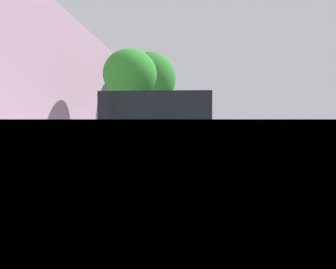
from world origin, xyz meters
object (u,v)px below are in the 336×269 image
Objects in this scene: bicycle_at_curb at (159,154)px; cyclist_with_backpack at (155,135)px; parked_sedan_silver_nearest at (185,131)px; fire_hydrant at (96,167)px; street_tree_mid_block at (130,75)px; parked_suv_black_mid at (182,133)px; parked_suv_green_far at (163,148)px; parked_sedan_white_second at (184,134)px; pedestrian_on_phone at (140,128)px; street_tree_near_cyclist at (150,79)px.

cyclist_with_backpack is at bearing -64.34° from bicycle_at_curb.
parked_sedan_silver_nearest is 2.57× the size of bicycle_at_curb.
parked_sedan_silver_nearest is 17.29m from bicycle_at_curb.
parked_sedan_silver_nearest is 5.32× the size of fire_hydrant.
cyclist_with_backpack is 4.72m from street_tree_mid_block.
parked_suv_black_mid is 1.01× the size of parked_suv_green_far.
parked_sedan_white_second is at bearing -90.19° from parked_suv_green_far.
parked_sedan_white_second is 10.92m from bicycle_at_curb.
bicycle_at_curb is (0.60, -4.96, -0.64)m from parked_suv_green_far.
parked_sedan_white_second is at bearing -95.72° from fire_hydrant.
parked_suv_black_mid is 12.57m from pedestrian_on_phone.
street_tree_mid_block reaches higher than cyclist_with_backpack.
parked_sedan_white_second reaches higher than fire_hydrant.
bicycle_at_curb is 0.85m from cyclist_with_backpack.
pedestrian_on_phone is 1.97× the size of fire_hydrant.
parked_suv_green_far is 5.48m from cyclist_with_backpack.
street_tree_near_cyclist is (1.62, -10.85, 3.67)m from cyclist_with_backpack.
fire_hydrant is (1.61, 8.64, -0.46)m from parked_suv_black_mid.
parked_suv_green_far is at bearing 162.97° from fire_hydrant.
parked_suv_green_far is 21.36m from pedestrian_on_phone.
street_tree_mid_block is (2.42, 13.38, 3.11)m from parked_sedan_silver_nearest.
fire_hydrant is (0.89, 4.50, 0.18)m from bicycle_at_curb.
pedestrian_on_phone reaches higher than bicycle_at_curb.
bicycle_at_curb is at bearing 80.16° from parked_suv_black_mid.
parked_suv_green_far is at bearing 89.24° from parked_suv_black_mid.
fire_hydrant is (-0.95, 8.40, -3.30)m from street_tree_mid_block.
parked_suv_green_far is 0.95× the size of street_tree_mid_block.
cyclist_with_backpack is at bearing 115.27° from street_tree_mid_block.
fire_hydrant is at bearing 96.45° from street_tree_mid_block.
cyclist_with_backpack is (0.94, 3.68, 0.04)m from parked_suv_black_mid.
parked_suv_green_far is at bearing 98.59° from cyclist_with_backpack.
street_tree_near_cyclist is 7.81× the size of fire_hydrant.
bicycle_at_curb is (0.65, 10.90, -0.36)m from parked_sedan_white_second.
bicycle_at_curb is 1.00× the size of cyclist_with_backpack.
parked_sedan_silver_nearest is at bearing -89.38° from parked_sedan_white_second.
parked_sedan_silver_nearest is 1.01× the size of parked_sedan_white_second.
street_tree_near_cyclist is at bearing 108.01° from pedestrian_on_phone.
parked_suv_black_mid is 5.69× the size of fire_hydrant.
cyclist_with_backpack reaches higher than bicycle_at_curb.
parked_sedan_white_second reaches higher than bicycle_at_curb.
bicycle_at_curb is at bearing 101.90° from pedestrian_on_phone.
street_tree_mid_block is at bearing 79.73° from parked_sedan_silver_nearest.
street_tree_near_cyclist is 16.38m from fire_hydrant.
street_tree_mid_block is 12.54m from pedestrian_on_phone.
parked_suv_black_mid is 0.73× the size of street_tree_near_cyclist.
cyclist_with_backpack is at bearing 87.27° from parked_sedan_silver_nearest.
parked_suv_black_mid is 8.80m from fire_hydrant.
parked_suv_black_mid is at bearing -90.76° from parked_suv_green_far.
parked_sedan_white_second is at bearing -94.77° from cyclist_with_backpack.
street_tree_near_cyclist is 7.46m from street_tree_mid_block.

